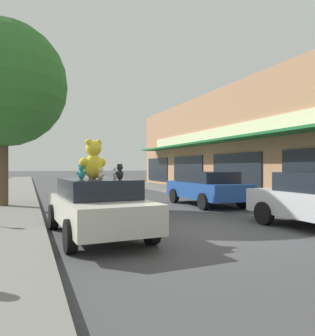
{
  "coord_description": "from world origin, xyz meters",
  "views": [
    {
      "loc": [
        -4.26,
        -7.27,
        1.64
      ],
      "look_at": [
        -0.1,
        3.26,
        1.59
      ],
      "focal_mm": 35.0,
      "sensor_mm": 36.0,
      "label": 1
    }
  ],
  "objects_px": {
    "street_tree": "(3,84)",
    "parked_car_far_center": "(206,187)",
    "teddy_bear_giant": "(93,160)",
    "teddy_bear_red": "(100,173)",
    "teddy_bear_brown": "(90,174)",
    "teddy_bear_cream": "(101,174)",
    "teddy_bear_teal": "(81,172)",
    "teddy_bear_black": "(120,172)",
    "teddy_bear_white": "(115,173)",
    "plush_art_car": "(97,205)"
  },
  "relations": [
    {
      "from": "teddy_bear_brown",
      "to": "teddy_bear_black",
      "type": "relative_size",
      "value": 0.62
    },
    {
      "from": "teddy_bear_black",
      "to": "teddy_bear_teal",
      "type": "distance_m",
      "value": 1.04
    },
    {
      "from": "teddy_bear_giant",
      "to": "teddy_bear_white",
      "type": "xyz_separation_m",
      "value": [
        0.66,
        0.57,
        -0.32
      ]
    },
    {
      "from": "teddy_bear_brown",
      "to": "teddy_bear_giant",
      "type": "bearing_deg",
      "value": 141.59
    },
    {
      "from": "teddy_bear_black",
      "to": "teddy_bear_teal",
      "type": "relative_size",
      "value": 1.06
    },
    {
      "from": "teddy_bear_brown",
      "to": "street_tree",
      "type": "xyz_separation_m",
      "value": [
        -2.34,
        5.55,
        3.34
      ]
    },
    {
      "from": "teddy_bear_giant",
      "to": "street_tree",
      "type": "xyz_separation_m",
      "value": [
        -2.33,
        6.03,
        2.99
      ]
    },
    {
      "from": "teddy_bear_giant",
      "to": "parked_car_far_center",
      "type": "relative_size",
      "value": 0.22
    },
    {
      "from": "teddy_bear_white",
      "to": "teddy_bear_cream",
      "type": "relative_size",
      "value": 1.06
    },
    {
      "from": "teddy_bear_white",
      "to": "teddy_bear_cream",
      "type": "height_order",
      "value": "teddy_bear_white"
    },
    {
      "from": "teddy_bear_white",
      "to": "teddy_bear_red",
      "type": "distance_m",
      "value": 0.58
    },
    {
      "from": "teddy_bear_red",
      "to": "street_tree",
      "type": "height_order",
      "value": "street_tree"
    },
    {
      "from": "teddy_bear_black",
      "to": "teddy_bear_white",
      "type": "bearing_deg",
      "value": -138.6
    },
    {
      "from": "teddy_bear_white",
      "to": "street_tree",
      "type": "relative_size",
      "value": 0.04
    },
    {
      "from": "teddy_bear_cream",
      "to": "teddy_bear_white",
      "type": "bearing_deg",
      "value": -71.97
    },
    {
      "from": "teddy_bear_cream",
      "to": "street_tree",
      "type": "distance_m",
      "value": 7.5
    },
    {
      "from": "teddy_bear_giant",
      "to": "teddy_bear_cream",
      "type": "relative_size",
      "value": 3.57
    },
    {
      "from": "teddy_bear_white",
      "to": "parked_car_far_center",
      "type": "relative_size",
      "value": 0.06
    },
    {
      "from": "teddy_bear_red",
      "to": "teddy_bear_cream",
      "type": "distance_m",
      "value": 0.46
    },
    {
      "from": "teddy_bear_brown",
      "to": "teddy_bear_black",
      "type": "bearing_deg",
      "value": 161.15
    },
    {
      "from": "teddy_bear_brown",
      "to": "parked_car_far_center",
      "type": "distance_m",
      "value": 6.89
    },
    {
      "from": "teddy_bear_brown",
      "to": "teddy_bear_red",
      "type": "relative_size",
      "value": 0.86
    },
    {
      "from": "teddy_bear_red",
      "to": "parked_car_far_center",
      "type": "distance_m",
      "value": 6.89
    },
    {
      "from": "plush_art_car",
      "to": "street_tree",
      "type": "height_order",
      "value": "street_tree"
    },
    {
      "from": "teddy_bear_red",
      "to": "street_tree",
      "type": "xyz_separation_m",
      "value": [
        -2.53,
        5.8,
        3.32
      ]
    },
    {
      "from": "teddy_bear_white",
      "to": "teddy_bear_teal",
      "type": "height_order",
      "value": "teddy_bear_teal"
    },
    {
      "from": "street_tree",
      "to": "teddy_bear_red",
      "type": "bearing_deg",
      "value": -66.42
    },
    {
      "from": "plush_art_car",
      "to": "teddy_bear_giant",
      "type": "distance_m",
      "value": 1.07
    },
    {
      "from": "plush_art_car",
      "to": "teddy_bear_cream",
      "type": "height_order",
      "value": "teddy_bear_cream"
    },
    {
      "from": "teddy_bear_brown",
      "to": "teddy_bear_red",
      "type": "bearing_deg",
      "value": 179.85
    },
    {
      "from": "teddy_bear_black",
      "to": "teddy_bear_cream",
      "type": "xyz_separation_m",
      "value": [
        -0.3,
        0.53,
        -0.04
      ]
    },
    {
      "from": "street_tree",
      "to": "teddy_bear_black",
      "type": "bearing_deg",
      "value": -67.84
    },
    {
      "from": "teddy_bear_teal",
      "to": "parked_car_far_center",
      "type": "distance_m",
      "value": 7.42
    },
    {
      "from": "teddy_bear_teal",
      "to": "teddy_bear_white",
      "type": "bearing_deg",
      "value": -132.64
    },
    {
      "from": "teddy_bear_cream",
      "to": "parked_car_far_center",
      "type": "height_order",
      "value": "teddy_bear_cream"
    },
    {
      "from": "teddy_bear_giant",
      "to": "teddy_bear_red",
      "type": "relative_size",
      "value": 3.67
    },
    {
      "from": "teddy_bear_brown",
      "to": "parked_car_far_center",
      "type": "height_order",
      "value": "teddy_bear_brown"
    },
    {
      "from": "teddy_bear_red",
      "to": "plush_art_car",
      "type": "bearing_deg",
      "value": 40.17
    },
    {
      "from": "plush_art_car",
      "to": "teddy_bear_giant",
      "type": "xyz_separation_m",
      "value": [
        -0.07,
        0.03,
        1.07
      ]
    },
    {
      "from": "teddy_bear_black",
      "to": "teddy_bear_cream",
      "type": "bearing_deg",
      "value": -99.25
    },
    {
      "from": "teddy_bear_white",
      "to": "street_tree",
      "type": "height_order",
      "value": "street_tree"
    },
    {
      "from": "teddy_bear_brown",
      "to": "teddy_bear_white",
      "type": "bearing_deg",
      "value": -119.97
    },
    {
      "from": "teddy_bear_black",
      "to": "teddy_bear_teal",
      "type": "bearing_deg",
      "value": -85.03
    },
    {
      "from": "teddy_bear_brown",
      "to": "teddy_bear_red",
      "type": "distance_m",
      "value": 0.32
    },
    {
      "from": "teddy_bear_cream",
      "to": "teddy_bear_teal",
      "type": "bearing_deg",
      "value": 23.98
    },
    {
      "from": "teddy_bear_black",
      "to": "teddy_bear_red",
      "type": "relative_size",
      "value": 1.39
    },
    {
      "from": "teddy_bear_red",
      "to": "street_tree",
      "type": "bearing_deg",
      "value": -89.54
    },
    {
      "from": "teddy_bear_brown",
      "to": "street_tree",
      "type": "distance_m",
      "value": 6.89
    },
    {
      "from": "street_tree",
      "to": "parked_car_far_center",
      "type": "bearing_deg",
      "value": -11.34
    },
    {
      "from": "teddy_bear_white",
      "to": "parked_car_far_center",
      "type": "distance_m",
      "value": 6.31
    }
  ]
}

